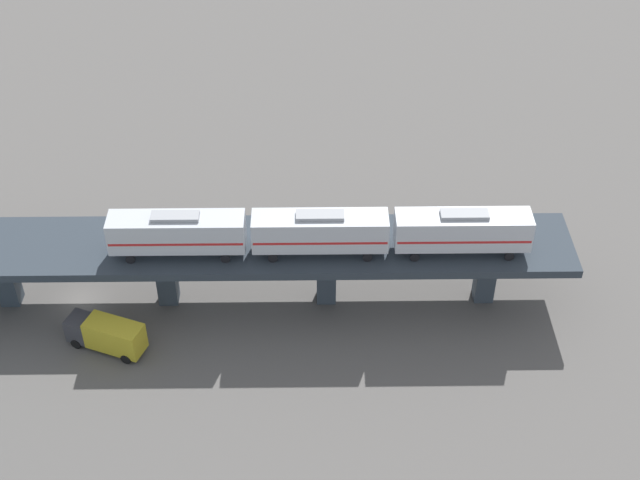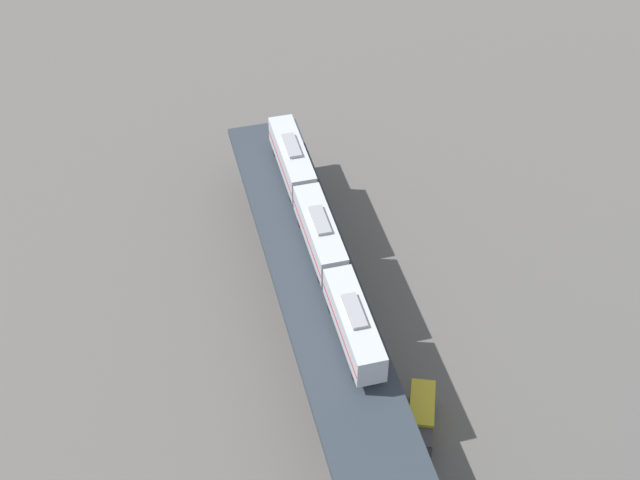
# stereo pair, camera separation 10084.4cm
# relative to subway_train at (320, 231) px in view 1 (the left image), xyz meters

# --- Properties ---
(ground_plane) EXTENTS (400.00, 400.00, 0.00)m
(ground_plane) POSITION_rel_subway_train_xyz_m (5.95, 22.15, -9.43)
(ground_plane) COLOR #514F4C
(elevated_viaduct) EXTENTS (26.65, 91.82, 6.89)m
(elevated_viaduct) POSITION_rel_subway_train_xyz_m (5.92, 21.99, -3.49)
(elevated_viaduct) COLOR #283039
(elevated_viaduct) RESTS_ON ground
(subway_train) EXTENTS (10.19, 37.01, 4.45)m
(subway_train) POSITION_rel_subway_train_xyz_m (0.00, 0.00, 0.00)
(subway_train) COLOR #ADB2BA
(subway_train) RESTS_ON elevated_viaduct
(delivery_truck) EXTENTS (5.81, 7.26, 3.20)m
(delivery_truck) POSITION_rel_subway_train_xyz_m (-0.99, 19.69, -7.67)
(delivery_truck) COLOR #333338
(delivery_truck) RESTS_ON ground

